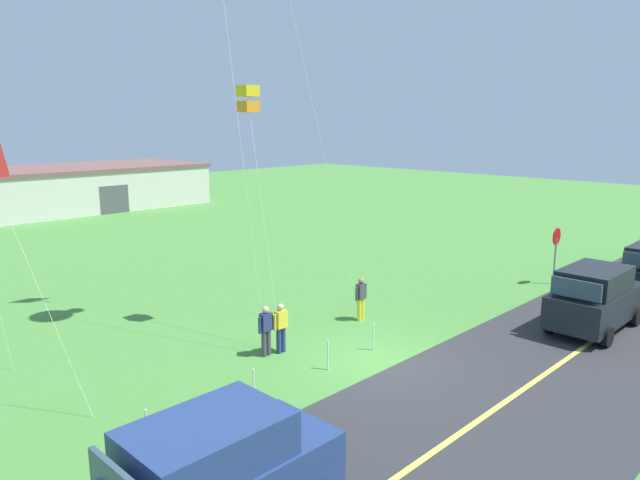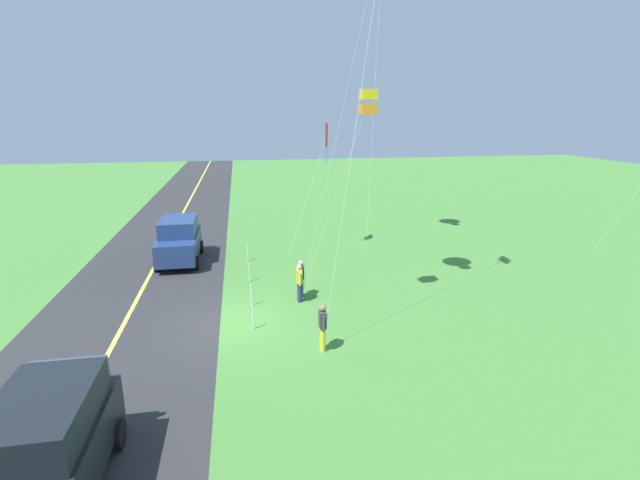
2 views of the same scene
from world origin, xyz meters
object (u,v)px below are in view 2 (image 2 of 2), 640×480
at_px(car_suv_foreground, 45,451).
at_px(person_child_watcher, 299,282).
at_px(car_parked_west_near, 179,240).
at_px(person_adult_near, 323,326).
at_px(person_adult_companion, 301,277).
at_px(kite_pink_drift, 326,137).
at_px(kite_yellow_high, 368,103).

xyz_separation_m(car_suv_foreground, person_child_watcher, (-9.05, 6.21, -0.29)).
relative_size(car_parked_west_near, person_adult_near, 2.75).
bearing_deg(car_parked_west_near, person_adult_companion, 43.71).
xyz_separation_m(car_parked_west_near, kite_pink_drift, (-0.85, 7.90, 5.11)).
relative_size(car_parked_west_near, person_child_watcher, 2.75).
bearing_deg(person_adult_companion, person_adult_near, -100.68).
xyz_separation_m(car_suv_foreground, kite_pink_drift, (-16.23, 8.67, 5.11)).
distance_m(car_suv_foreground, person_child_watcher, 10.98).
bearing_deg(kite_pink_drift, car_parked_west_near, -83.89).
distance_m(car_suv_foreground, car_parked_west_near, 15.40).
distance_m(person_child_watcher, kite_pink_drift, 9.31).
xyz_separation_m(person_adult_near, person_adult_companion, (-4.60, -0.08, 0.00)).
relative_size(person_adult_companion, kite_yellow_high, 0.19).
height_order(car_suv_foreground, kite_yellow_high, kite_yellow_high).
relative_size(person_adult_near, person_adult_companion, 1.00).
bearing_deg(person_adult_companion, kite_pink_drift, 59.27).
bearing_deg(car_suv_foreground, car_parked_west_near, 177.17).
height_order(car_suv_foreground, car_parked_west_near, same).
height_order(person_child_watcher, kite_pink_drift, kite_pink_drift).
bearing_deg(car_parked_west_near, person_adult_near, 28.48).
height_order(person_adult_companion, person_child_watcher, same).
distance_m(person_adult_near, person_adult_companion, 4.60).
relative_size(car_suv_foreground, person_adult_near, 2.75).
xyz_separation_m(car_parked_west_near, person_child_watcher, (6.33, 5.45, -0.29)).
height_order(car_suv_foreground, person_adult_near, car_suv_foreground).
bearing_deg(kite_pink_drift, car_suv_foreground, -28.10).
bearing_deg(car_parked_west_near, kite_pink_drift, 96.11).
distance_m(car_parked_west_near, kite_yellow_high, 12.62).
height_order(car_parked_west_near, person_child_watcher, car_parked_west_near).
height_order(car_parked_west_near, person_adult_companion, car_parked_west_near).
height_order(person_child_watcher, kite_yellow_high, kite_yellow_high).
bearing_deg(car_suv_foreground, person_child_watcher, 145.54).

